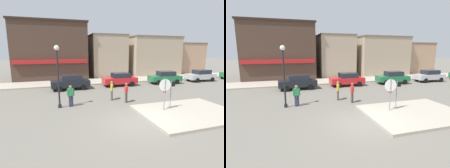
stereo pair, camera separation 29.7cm
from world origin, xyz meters
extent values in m
plane|color=#6B665B|center=(0.00, 0.00, 0.00)|extent=(160.00, 160.00, 0.00)
cube|color=#A89E8C|center=(3.94, 0.47, 0.07)|extent=(6.40, 4.80, 0.15)
cube|color=#A89E8C|center=(0.00, 13.99, 0.07)|extent=(80.00, 4.00, 0.15)
cylinder|color=gray|center=(2.54, 1.22, 1.15)|extent=(0.07, 0.07, 2.30)
cylinder|color=red|center=(2.54, 1.24, 1.87)|extent=(0.76, 0.11, 0.76)
cylinder|color=white|center=(2.54, 1.22, 1.87)|extent=(0.81, 0.11, 0.82)
cube|color=red|center=(2.54, 1.23, 1.39)|extent=(0.20, 0.04, 0.11)
cylinder|color=gray|center=(3.11, 1.34, 1.05)|extent=(0.06, 0.06, 2.10)
cube|color=black|center=(3.11, 1.35, 1.88)|extent=(0.60, 0.09, 0.34)
cube|color=white|center=(3.11, 1.36, 1.88)|extent=(0.54, 0.08, 0.29)
cube|color=black|center=(3.11, 1.36, 1.88)|extent=(0.34, 0.05, 0.08)
cylinder|color=black|center=(-4.18, 4.33, 2.10)|extent=(0.12, 0.12, 4.20)
cylinder|color=black|center=(-4.18, 4.33, 0.12)|extent=(0.24, 0.24, 0.24)
sphere|color=white|center=(-4.18, 4.33, 4.31)|extent=(0.36, 0.36, 0.36)
cone|color=black|center=(-4.18, 4.33, 4.45)|extent=(0.32, 0.32, 0.18)
cube|color=black|center=(-2.92, 10.39, 0.67)|extent=(4.09, 1.93, 0.66)
cube|color=#1E232D|center=(-2.77, 10.40, 1.28)|extent=(2.16, 1.51, 0.56)
cylinder|color=black|center=(-4.11, 9.47, 0.30)|extent=(0.61, 0.21, 0.60)
cylinder|color=black|center=(-4.21, 11.16, 0.30)|extent=(0.61, 0.21, 0.60)
cylinder|color=black|center=(-1.63, 9.61, 0.30)|extent=(0.61, 0.21, 0.60)
cylinder|color=black|center=(-1.73, 11.31, 0.30)|extent=(0.61, 0.21, 0.60)
cube|color=red|center=(2.81, 10.64, 0.67)|extent=(4.02, 1.75, 0.66)
cube|color=#1E232D|center=(2.96, 10.64, 1.28)|extent=(2.10, 1.42, 0.56)
cylinder|color=black|center=(1.56, 9.80, 0.30)|extent=(0.60, 0.19, 0.60)
cylinder|color=black|center=(1.58, 11.50, 0.30)|extent=(0.60, 0.19, 0.60)
cylinder|color=black|center=(4.04, 9.77, 0.30)|extent=(0.60, 0.19, 0.60)
cylinder|color=black|center=(4.06, 11.47, 0.30)|extent=(0.60, 0.19, 0.60)
cube|color=#1E6B3D|center=(8.82, 10.37, 0.67)|extent=(4.14, 2.07, 0.66)
cube|color=#1E232D|center=(8.97, 10.35, 1.28)|extent=(2.20, 1.59, 0.56)
cylinder|color=black|center=(7.50, 9.64, 0.30)|extent=(0.61, 0.24, 0.60)
cylinder|color=black|center=(7.67, 11.33, 0.30)|extent=(0.61, 0.24, 0.60)
cylinder|color=black|center=(9.97, 9.40, 0.30)|extent=(0.61, 0.24, 0.60)
cylinder|color=black|center=(10.13, 11.09, 0.30)|extent=(0.61, 0.24, 0.60)
cube|color=#B7B7BC|center=(14.47, 10.32, 0.67)|extent=(4.01, 1.72, 0.66)
cube|color=#1E232D|center=(14.62, 10.32, 1.28)|extent=(2.09, 1.40, 0.56)
cylinder|color=black|center=(13.22, 9.47, 0.30)|extent=(0.60, 0.18, 0.60)
cylinder|color=black|center=(13.23, 11.17, 0.30)|extent=(0.60, 0.18, 0.60)
cylinder|color=black|center=(15.70, 9.46, 0.30)|extent=(0.60, 0.18, 0.60)
cylinder|color=black|center=(15.71, 11.16, 0.30)|extent=(0.60, 0.18, 0.60)
cylinder|color=black|center=(19.38, 11.09, 0.30)|extent=(0.61, 0.22, 0.60)
cylinder|color=#4C473D|center=(1.00, 4.15, 0.42)|extent=(0.16, 0.16, 0.85)
cylinder|color=#4C473D|center=(0.90, 4.01, 0.42)|extent=(0.16, 0.16, 0.85)
cube|color=#D13838|center=(0.95, 4.08, 1.12)|extent=(0.39, 0.42, 0.54)
sphere|color=brown|center=(0.95, 4.08, 1.50)|extent=(0.22, 0.22, 0.22)
cylinder|color=#D13838|center=(1.09, 4.26, 1.07)|extent=(0.13, 0.13, 0.52)
cylinder|color=#D13838|center=(0.81, 3.89, 1.07)|extent=(0.13, 0.13, 0.52)
cylinder|color=#2D334C|center=(-3.28, 4.37, 0.42)|extent=(0.16, 0.16, 0.85)
cylinder|color=#2D334C|center=(-3.46, 4.35, 0.42)|extent=(0.16, 0.16, 0.85)
cube|color=#338C51|center=(-3.37, 4.36, 1.12)|extent=(0.39, 0.27, 0.54)
sphere|color=#9E7051|center=(-3.37, 4.36, 1.50)|extent=(0.22, 0.22, 0.22)
cylinder|color=#338C51|center=(-3.14, 4.39, 1.07)|extent=(0.10, 0.10, 0.52)
cylinder|color=#338C51|center=(-3.60, 4.33, 1.07)|extent=(0.10, 0.10, 0.52)
cylinder|color=#4C473D|center=(0.09, 5.20, 0.42)|extent=(0.16, 0.16, 0.85)
cylinder|color=#4C473D|center=(0.04, 5.03, 0.42)|extent=(0.16, 0.16, 0.85)
cube|color=gold|center=(0.06, 5.11, 1.12)|extent=(0.32, 0.41, 0.54)
sphere|color=#9E7051|center=(0.06, 5.11, 1.50)|extent=(0.22, 0.22, 0.22)
cylinder|color=gold|center=(0.13, 5.33, 1.07)|extent=(0.11, 0.11, 0.52)
cylinder|color=gold|center=(0.00, 4.89, 1.07)|extent=(0.11, 0.11, 0.52)
cube|color=#473328|center=(-4.82, 20.56, 3.95)|extent=(9.81, 9.15, 7.90)
cube|color=#B21E1E|center=(-4.82, 15.84, 2.70)|extent=(9.32, 0.40, 0.50)
cube|color=#2E211A|center=(-4.82, 20.56, 8.02)|extent=(10.10, 9.43, 0.24)
cube|color=tan|center=(3.73, 19.44, 3.19)|extent=(5.48, 5.79, 6.39)
cube|color=#685B4C|center=(3.73, 19.44, 6.49)|extent=(5.58, 5.90, 0.20)
cube|color=tan|center=(11.67, 19.77, 3.12)|extent=(8.45, 7.74, 6.23)
cube|color=#685B4C|center=(11.67, 19.77, 6.33)|extent=(8.62, 7.90, 0.20)
cube|color=tan|center=(19.08, 19.91, 2.65)|extent=(5.51, 6.27, 5.30)
cube|color=brown|center=(19.08, 19.91, 5.40)|extent=(5.62, 6.39, 0.20)
camera|label=1|loc=(-4.28, -8.52, 4.12)|focal=28.00mm
camera|label=2|loc=(-4.00, -8.61, 4.12)|focal=28.00mm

